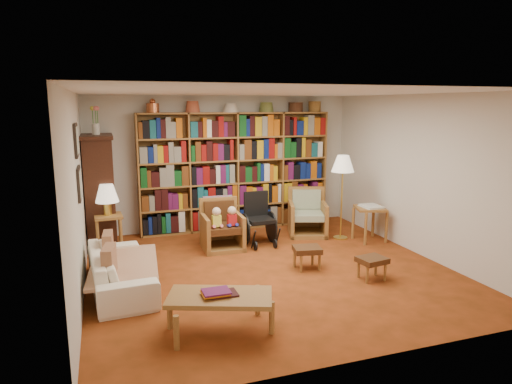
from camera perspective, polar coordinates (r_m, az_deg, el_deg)
name	(u,v)px	position (r m, az deg, el deg)	size (l,w,h in m)	color
floor	(269,270)	(6.67, 1.65, -9.66)	(5.00, 5.00, 0.00)	#913B16
ceiling	(270,92)	(6.25, 1.77, 12.35)	(5.00, 5.00, 0.00)	silver
wall_back	(224,163)	(8.70, -4.06, 3.66)	(5.00, 5.00, 0.00)	silver
wall_front	(369,230)	(4.15, 13.90, -4.69)	(5.00, 5.00, 0.00)	silver
wall_left	(77,196)	(5.96, -21.44, -0.42)	(5.00, 5.00, 0.00)	silver
wall_right	(419,175)	(7.57, 19.74, 1.97)	(5.00, 5.00, 0.00)	silver
bookshelf	(236,168)	(8.60, -2.47, 3.06)	(3.60, 0.30, 2.42)	#9D6630
curio_cabinet	(100,190)	(7.97, -18.95, 0.28)	(0.50, 0.95, 2.40)	#391A0F
framed_pictures	(78,162)	(6.20, -21.37, 3.51)	(0.03, 0.52, 0.97)	black
sofa	(120,269)	(6.18, -16.59, -9.26)	(0.69, 1.78, 0.52)	white
sofa_throw	(124,266)	(6.17, -16.15, -8.87)	(0.82, 1.54, 0.04)	beige
cushion_left	(108,248)	(6.45, -17.98, -6.70)	(0.12, 0.38, 0.38)	maroon
cushion_right	(109,265)	(5.79, -17.85, -8.72)	(0.13, 0.40, 0.40)	maroon
side_table_lamp	(109,225)	(7.58, -17.92, -3.96)	(0.44, 0.44, 0.63)	#9D6630
table_lamp	(107,194)	(7.47, -18.15, -0.28)	(0.36, 0.36, 0.49)	gold
armchair_leather	(221,227)	(7.58, -4.40, -4.44)	(0.67, 0.71, 0.82)	#9D6630
armchair_sage	(305,217)	(8.41, 6.20, -3.08)	(0.89, 0.89, 0.84)	#9D6630
wheelchair	(258,220)	(7.76, 0.30, -3.57)	(0.51, 0.71, 0.88)	black
floor_lamp	(343,167)	(8.01, 10.80, 3.08)	(0.39, 0.39, 1.48)	gold
side_table_papers	(370,213)	(8.13, 14.07, -2.57)	(0.60, 0.60, 0.63)	#9D6630
footstool_a	(307,251)	(6.66, 6.41, -7.33)	(0.44, 0.40, 0.33)	#4D2F14
footstool_b	(372,261)	(6.43, 14.31, -8.42)	(0.41, 0.37, 0.31)	#4D2F14
coffee_table	(220,299)	(4.87, -4.54, -13.23)	(1.19, 0.88, 0.46)	#9D6630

